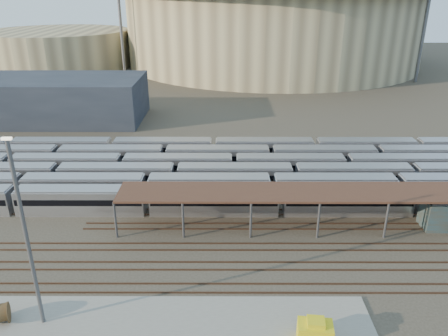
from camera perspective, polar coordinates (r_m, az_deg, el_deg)
ground at (r=56.04m, az=-5.99°, el=-9.69°), size 420.00×420.00×0.00m
apron at (r=45.08m, az=-14.73°, el=-19.60°), size 50.00×9.00×0.20m
subway_trains at (r=71.64m, az=-5.46°, el=-0.50°), size 125.30×23.90×3.60m
inspection_shed at (r=59.03m, az=16.00°, el=-3.21°), size 60.30×6.00×5.30m
empty_tracks at (r=51.86m, az=-6.55°, el=-12.56°), size 170.00×9.62×0.18m
stadium at (r=188.48m, az=6.29°, el=18.49°), size 124.00×124.00×32.50m
secondary_arena at (r=190.27m, az=-20.80°, el=14.38°), size 56.00×56.00×14.00m
service_building at (r=112.70m, az=-21.37°, el=8.39°), size 42.00×20.00×10.00m
floodlight_0 at (r=161.34m, az=-13.44°, el=18.84°), size 4.00×1.00×38.40m
floodlight_2 at (r=160.67m, az=24.87°, el=17.44°), size 4.00×1.00×38.40m
floodlight_3 at (r=207.84m, az=-4.52°, el=20.09°), size 4.00×1.00×38.40m
cable_reel_east at (r=48.51m, az=-26.94°, el=-16.45°), size 1.76×2.31×2.05m
yard_light_pole at (r=42.35m, az=-24.39°, el=-8.24°), size 0.81×0.36×18.59m
yellow_equipment at (r=42.59m, az=11.78°, el=-20.32°), size 3.30×2.27×1.94m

